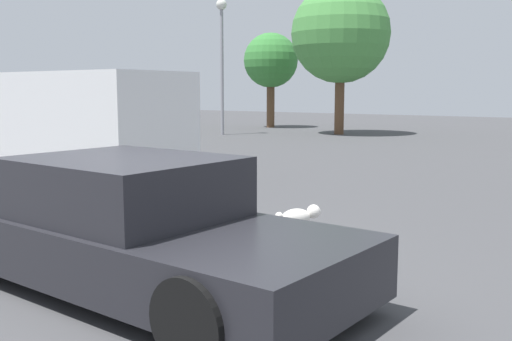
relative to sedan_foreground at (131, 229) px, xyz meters
The scene contains 7 objects.
ground_plane 0.57m from the sedan_foreground, 56.82° to the right, with size 80.00×80.00×0.00m, color #424244.
sedan_foreground is the anchor object (origin of this frame).
dog 2.77m from the sedan_foreground, 85.83° to the left, with size 0.45×0.53×0.37m.
van_white 6.95m from the sedan_foreground, 146.96° to the left, with size 5.13×2.22×2.20m.
light_post_near 19.92m from the sedan_foreground, 125.87° to the left, with size 0.44×0.44×5.59m.
tree_back_left 20.76m from the sedan_foreground, 111.77° to the left, with size 4.15×4.15×6.31m.
tree_back_right 24.90m from the sedan_foreground, 120.70° to the left, with size 2.72×2.72×4.72m.
Camera 1 is at (4.08, -3.75, 1.85)m, focal length 41.55 mm.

